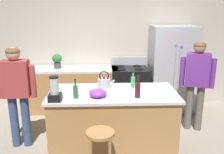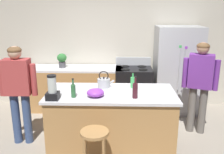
% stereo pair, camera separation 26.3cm
% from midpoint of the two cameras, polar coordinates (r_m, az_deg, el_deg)
% --- Properties ---
extents(ground_plane, '(14.00, 14.00, 0.00)m').
position_cam_midpoint_polar(ground_plane, '(4.10, 1.78, -15.84)').
color(ground_plane, '#9E9384').
extents(back_wall, '(8.00, 0.10, 2.70)m').
position_cam_midpoint_polar(back_wall, '(5.50, 1.92, 7.41)').
color(back_wall, beige).
rests_on(back_wall, ground_plane).
extents(kitchen_island, '(1.92, 0.91, 0.93)m').
position_cam_midpoint_polar(kitchen_island, '(3.88, 1.83, -9.97)').
color(kitchen_island, '#B7844C').
rests_on(kitchen_island, ground_plane).
extents(back_counter_run, '(2.00, 0.64, 0.93)m').
position_cam_midpoint_polar(back_counter_run, '(5.38, -6.73, -2.62)').
color(back_counter_run, '#B7844C').
rests_on(back_counter_run, ground_plane).
extents(refrigerator, '(0.90, 0.73, 1.80)m').
position_cam_midpoint_polar(refrigerator, '(5.31, 16.14, 1.52)').
color(refrigerator, '#B7BABF').
rests_on(refrigerator, ground_plane).
extents(stove_range, '(0.76, 0.65, 1.11)m').
position_cam_midpoint_polar(stove_range, '(5.31, 6.38, -2.72)').
color(stove_range, black).
rests_on(stove_range, ground_plane).
extents(person_by_island_left, '(0.59, 0.24, 1.60)m').
position_cam_midpoint_polar(person_by_island_left, '(4.06, -19.18, -2.06)').
color(person_by_island_left, '#384C7A').
rests_on(person_by_island_left, ground_plane).
extents(person_by_sink_right, '(0.59, 0.34, 1.61)m').
position_cam_midpoint_polar(person_by_sink_right, '(4.48, 21.30, -0.58)').
color(person_by_sink_right, '#66605B').
rests_on(person_by_sink_right, ground_plane).
extents(bar_stool, '(0.36, 0.36, 0.66)m').
position_cam_midpoint_polar(bar_stool, '(3.22, -1.61, -14.76)').
color(bar_stool, '#B7844C').
rests_on(bar_stool, ground_plane).
extents(potted_plant, '(0.20, 0.20, 0.30)m').
position_cam_midpoint_polar(potted_plant, '(5.26, -10.12, 4.03)').
color(potted_plant, '#4C4C51').
rests_on(potted_plant, back_counter_run).
extents(blender_appliance, '(0.17, 0.17, 0.35)m').
position_cam_midpoint_polar(blender_appliance, '(3.43, -11.54, -2.81)').
color(blender_appliance, black).
rests_on(blender_appliance, kitchen_island).
extents(bottle_soda, '(0.07, 0.07, 0.26)m').
position_cam_midpoint_polar(bottle_soda, '(3.90, 6.75, -1.16)').
color(bottle_soda, '#3FB259').
rests_on(bottle_soda, kitchen_island).
extents(bottle_wine, '(0.08, 0.08, 0.32)m').
position_cam_midpoint_polar(bottle_wine, '(3.46, 7.56, -3.03)').
color(bottle_wine, '#471923').
rests_on(bottle_wine, kitchen_island).
extents(bottle_olive_oil, '(0.07, 0.07, 0.28)m').
position_cam_midpoint_polar(bottle_olive_oil, '(3.48, -6.82, -3.12)').
color(bottle_olive_oil, '#2D6638').
rests_on(bottle_olive_oil, kitchen_island).
extents(mixing_bowl, '(0.25, 0.25, 0.11)m').
position_cam_midpoint_polar(mixing_bowl, '(3.50, -1.72, -3.67)').
color(mixing_bowl, purple).
rests_on(mixing_bowl, kitchen_island).
extents(tea_kettle, '(0.28, 0.20, 0.27)m').
position_cam_midpoint_polar(tea_kettle, '(3.90, 0.04, -1.30)').
color(tea_kettle, '#B7BABF').
rests_on(tea_kettle, kitchen_island).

